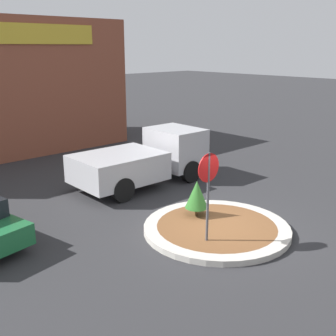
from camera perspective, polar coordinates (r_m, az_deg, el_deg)
The scene contains 5 objects.
ground_plane at distance 12.46m, azimuth 6.57°, elevation -8.47°, with size 120.00×120.00×0.00m, color #2D2D30.
traffic_island at distance 12.43m, azimuth 6.59°, elevation -8.11°, with size 4.24×4.24×0.17m.
stop_sign at distance 10.88m, azimuth 5.47°, elevation -1.88°, with size 0.76×0.07×2.59m.
island_shrub at distance 12.82m, azimuth 3.92°, elevation -3.60°, with size 0.71×0.71×1.10m.
utility_truck at distance 16.26m, azimuth -3.12°, elevation 1.25°, with size 5.34×2.47×1.98m.
Camera 1 is at (-8.71, -7.27, 5.17)m, focal length 45.00 mm.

